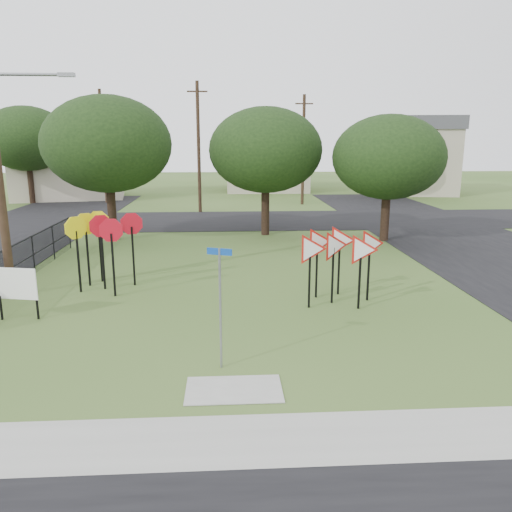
{
  "coord_description": "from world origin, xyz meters",
  "views": [
    {
      "loc": [
        -0.1,
        -11.87,
        5.08
      ],
      "look_at": [
        0.78,
        3.0,
        1.6
      ],
      "focal_mm": 35.0,
      "sensor_mm": 36.0,
      "label": 1
    }
  ],
  "objects_px": {
    "street_name_sign": "(220,300)",
    "yield_sign_cluster": "(339,248)",
    "stop_sign_cluster": "(101,234)",
    "info_board": "(17,286)"
  },
  "relations": [
    {
      "from": "street_name_sign",
      "to": "yield_sign_cluster",
      "type": "distance_m",
      "value": 5.84
    },
    {
      "from": "stop_sign_cluster",
      "to": "yield_sign_cluster",
      "type": "bearing_deg",
      "value": -14.28
    },
    {
      "from": "stop_sign_cluster",
      "to": "street_name_sign",
      "type": "bearing_deg",
      "value": -57.61
    },
    {
      "from": "stop_sign_cluster",
      "to": "info_board",
      "type": "xyz_separation_m",
      "value": [
        -1.7,
        -3.05,
        -0.92
      ]
    },
    {
      "from": "street_name_sign",
      "to": "stop_sign_cluster",
      "type": "bearing_deg",
      "value": 122.39
    },
    {
      "from": "stop_sign_cluster",
      "to": "info_board",
      "type": "relative_size",
      "value": 1.71
    },
    {
      "from": "stop_sign_cluster",
      "to": "yield_sign_cluster",
      "type": "height_order",
      "value": "stop_sign_cluster"
    },
    {
      "from": "street_name_sign",
      "to": "yield_sign_cluster",
      "type": "relative_size",
      "value": 0.92
    },
    {
      "from": "yield_sign_cluster",
      "to": "info_board",
      "type": "xyz_separation_m",
      "value": [
        -9.51,
        -1.07,
        -0.73
      ]
    },
    {
      "from": "street_name_sign",
      "to": "stop_sign_cluster",
      "type": "xyz_separation_m",
      "value": [
        -4.14,
        6.53,
        0.32
      ]
    }
  ]
}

